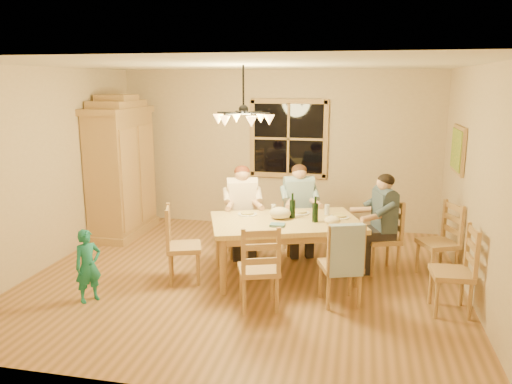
% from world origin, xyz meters
% --- Properties ---
extents(floor, '(5.50, 5.50, 0.00)m').
position_xyz_m(floor, '(0.00, 0.00, 0.00)').
color(floor, brown).
rests_on(floor, ground).
extents(ceiling, '(5.50, 5.00, 0.02)m').
position_xyz_m(ceiling, '(0.00, 0.00, 2.70)').
color(ceiling, white).
rests_on(ceiling, wall_back).
extents(wall_back, '(5.50, 0.02, 2.70)m').
position_xyz_m(wall_back, '(0.00, 2.50, 1.35)').
color(wall_back, tan).
rests_on(wall_back, floor).
extents(wall_left, '(0.02, 5.00, 2.70)m').
position_xyz_m(wall_left, '(-2.75, 0.00, 1.35)').
color(wall_left, tan).
rests_on(wall_left, floor).
extents(wall_right, '(0.02, 5.00, 2.70)m').
position_xyz_m(wall_right, '(2.75, 0.00, 1.35)').
color(wall_right, tan).
rests_on(wall_right, floor).
extents(window, '(1.30, 0.06, 1.30)m').
position_xyz_m(window, '(0.20, 2.47, 1.55)').
color(window, black).
rests_on(window, wall_back).
extents(painting, '(0.06, 0.78, 0.64)m').
position_xyz_m(painting, '(2.71, 1.20, 1.60)').
color(painting, olive).
rests_on(painting, wall_right).
extents(chandelier, '(0.77, 0.68, 0.71)m').
position_xyz_m(chandelier, '(-0.00, 0.00, 2.08)').
color(chandelier, black).
rests_on(chandelier, ceiling).
extents(armoire, '(0.66, 1.40, 2.30)m').
position_xyz_m(armoire, '(-2.42, 1.48, 1.06)').
color(armoire, olive).
rests_on(armoire, floor).
extents(dining_table, '(2.16, 1.71, 0.76)m').
position_xyz_m(dining_table, '(0.51, 0.16, 0.66)').
color(dining_table, tan).
rests_on(dining_table, floor).
extents(chair_far_left, '(0.55, 0.54, 0.99)m').
position_xyz_m(chair_far_left, '(-0.23, 0.84, 0.30)').
color(chair_far_left, tan).
rests_on(chair_far_left, floor).
extents(chair_far_right, '(0.55, 0.54, 0.99)m').
position_xyz_m(chair_far_right, '(0.56, 1.12, 0.30)').
color(chair_far_right, tan).
rests_on(chair_far_right, floor).
extents(chair_near_left, '(0.55, 0.54, 0.99)m').
position_xyz_m(chair_near_left, '(0.36, -0.83, 0.30)').
color(chair_near_left, tan).
rests_on(chair_near_left, floor).
extents(chair_near_right, '(0.55, 0.54, 0.99)m').
position_xyz_m(chair_near_right, '(1.25, -0.52, 0.30)').
color(chair_near_right, tan).
rests_on(chair_near_right, floor).
extents(chair_end_left, '(0.54, 0.55, 0.99)m').
position_xyz_m(chair_end_left, '(-0.72, -0.27, 0.30)').
color(chair_end_left, tan).
rests_on(chair_end_left, floor).
extents(chair_end_right, '(0.54, 0.55, 0.99)m').
position_xyz_m(chair_end_right, '(1.74, 0.60, 0.30)').
color(chair_end_right, tan).
rests_on(chair_end_right, floor).
extents(adult_woman, '(0.50, 0.52, 0.87)m').
position_xyz_m(adult_woman, '(-0.23, 0.84, 0.84)').
color(adult_woman, beige).
rests_on(adult_woman, floor).
extents(adult_plaid_man, '(0.50, 0.52, 0.87)m').
position_xyz_m(adult_plaid_man, '(0.56, 1.12, 0.84)').
color(adult_plaid_man, '#306284').
rests_on(adult_plaid_man, floor).
extents(adult_slate_man, '(0.52, 0.50, 0.87)m').
position_xyz_m(adult_slate_man, '(1.74, 0.60, 0.84)').
color(adult_slate_man, '#38475A').
rests_on(adult_slate_man, floor).
extents(towel, '(0.39, 0.22, 0.58)m').
position_xyz_m(towel, '(1.31, -0.70, 0.70)').
color(towel, '#92AAC6').
rests_on(towel, chair_near_right).
extents(wine_bottle_a, '(0.08, 0.08, 0.33)m').
position_xyz_m(wine_bottle_a, '(0.58, 0.29, 0.93)').
color(wine_bottle_a, black).
rests_on(wine_bottle_a, dining_table).
extents(wine_bottle_b, '(0.08, 0.08, 0.33)m').
position_xyz_m(wine_bottle_b, '(0.89, 0.16, 0.93)').
color(wine_bottle_b, black).
rests_on(wine_bottle_b, dining_table).
extents(plate_woman, '(0.26, 0.26, 0.02)m').
position_xyz_m(plate_woman, '(-0.03, 0.31, 0.77)').
color(plate_woman, white).
rests_on(plate_woman, dining_table).
extents(plate_plaid, '(0.26, 0.26, 0.02)m').
position_xyz_m(plate_plaid, '(0.65, 0.52, 0.77)').
color(plate_plaid, white).
rests_on(plate_plaid, dining_table).
extents(plate_slate, '(0.26, 0.26, 0.02)m').
position_xyz_m(plate_slate, '(1.18, 0.43, 0.77)').
color(plate_slate, white).
rests_on(plate_slate, dining_table).
extents(wine_glass_a, '(0.06, 0.06, 0.14)m').
position_xyz_m(wine_glass_a, '(0.32, 0.40, 0.83)').
color(wine_glass_a, silver).
rests_on(wine_glass_a, dining_table).
extents(wine_glass_b, '(0.06, 0.06, 0.14)m').
position_xyz_m(wine_glass_b, '(1.01, 0.53, 0.83)').
color(wine_glass_b, silver).
rests_on(wine_glass_b, dining_table).
extents(cap, '(0.20, 0.20, 0.11)m').
position_xyz_m(cap, '(1.11, 0.07, 0.82)').
color(cap, beige).
rests_on(cap, dining_table).
extents(napkin, '(0.22, 0.19, 0.03)m').
position_xyz_m(napkin, '(0.45, -0.13, 0.78)').
color(napkin, slate).
rests_on(napkin, dining_table).
extents(cloth_bundle, '(0.28, 0.22, 0.15)m').
position_xyz_m(cloth_bundle, '(0.43, 0.21, 0.84)').
color(cloth_bundle, tan).
rests_on(cloth_bundle, dining_table).
extents(child, '(0.35, 0.37, 0.86)m').
position_xyz_m(child, '(-1.60, -1.06, 0.43)').
color(child, '#1B7B73').
rests_on(child, floor).
extents(chair_spare_front, '(0.44, 0.46, 0.99)m').
position_xyz_m(chair_spare_front, '(2.45, -0.50, 0.30)').
color(chair_spare_front, tan).
rests_on(chair_spare_front, floor).
extents(chair_spare_back, '(0.56, 0.57, 0.99)m').
position_xyz_m(chair_spare_back, '(2.45, 0.55, 0.30)').
color(chair_spare_back, tan).
rests_on(chair_spare_back, floor).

